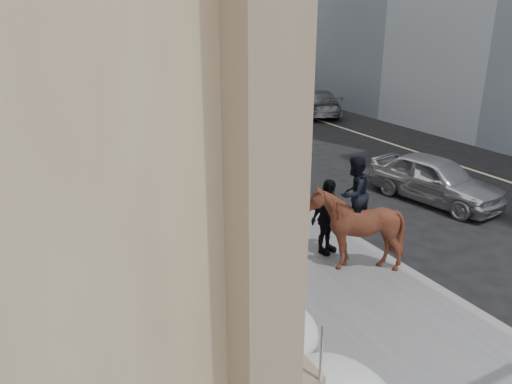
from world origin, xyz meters
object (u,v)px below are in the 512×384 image
at_px(mounted_horse_left, 217,242).
at_px(mounted_horse_right, 354,223).
at_px(pedestrian, 327,217).
at_px(car_silver, 435,179).
at_px(car_grey, 318,102).

height_order(mounted_horse_left, mounted_horse_right, mounted_horse_left).
relative_size(pedestrian, car_silver, 0.44).
xyz_separation_m(mounted_horse_right, pedestrian, (-0.10, 0.90, -0.16)).
distance_m(mounted_horse_left, car_grey, 20.09).
bearing_deg(car_grey, pedestrian, 79.10).
height_order(mounted_horse_right, car_silver, mounted_horse_right).
bearing_deg(car_grey, car_silver, 93.55).
bearing_deg(mounted_horse_right, car_grey, -139.48).
xyz_separation_m(mounted_horse_left, mounted_horse_right, (3.18, -0.41, -0.09)).
relative_size(mounted_horse_right, car_silver, 0.61).
relative_size(mounted_horse_right, car_grey, 0.54).
bearing_deg(car_silver, mounted_horse_right, -164.68).
distance_m(mounted_horse_left, pedestrian, 3.13).
distance_m(mounted_horse_right, pedestrian, 0.92).
relative_size(pedestrian, car_grey, 0.39).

